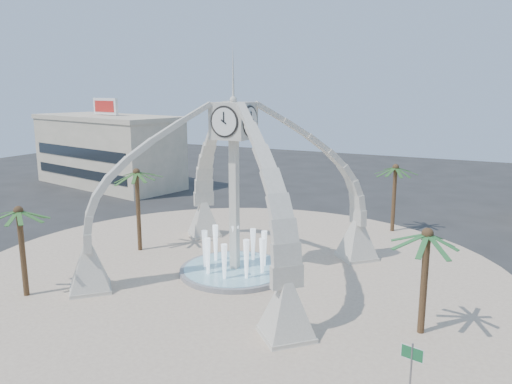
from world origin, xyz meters
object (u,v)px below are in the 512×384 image
at_px(palm_south, 19,212).
at_px(fountain, 235,270).
at_px(street_sign, 412,361).
at_px(palm_west, 136,173).
at_px(palm_north, 396,168).
at_px(clock_tower, 234,186).
at_px(palm_east, 427,235).

bearing_deg(palm_south, fountain, 43.28).
height_order(fountain, palm_south, palm_south).
height_order(fountain, street_sign, fountain).
relative_size(fountain, street_sign, 2.92).
bearing_deg(palm_west, fountain, -6.36).
bearing_deg(fountain, palm_west, 173.64).
xyz_separation_m(palm_west, palm_north, (17.59, 15.05, -0.49)).
relative_size(clock_tower, street_sign, 6.54).
bearing_deg(clock_tower, fountain, 90.00).
height_order(fountain, palm_north, palm_north).
xyz_separation_m(clock_tower, fountain, (0.00, 0.00, -6.20)).
relative_size(palm_east, palm_west, 0.88).
distance_m(palm_east, street_sign, 7.57).
xyz_separation_m(palm_west, palm_south, (-0.58, -10.63, -0.88)).
height_order(clock_tower, street_sign, clock_tower).
bearing_deg(palm_north, fountain, -116.42).
bearing_deg(palm_south, street_sign, -1.00).
height_order(palm_west, street_sign, palm_west).
height_order(palm_east, palm_south, palm_east).
bearing_deg(fountain, street_sign, -35.43).
relative_size(fountain, palm_south, 1.25).
height_order(palm_west, palm_north, palm_west).
relative_size(fountain, palm_east, 1.24).
height_order(fountain, palm_east, palm_east).
bearing_deg(palm_north, clock_tower, -116.42).
bearing_deg(clock_tower, palm_east, -14.01).
xyz_separation_m(fountain, palm_east, (13.52, -3.37, 5.32)).
relative_size(palm_north, street_sign, 2.49).
relative_size(clock_tower, palm_north, 2.63).
distance_m(palm_west, street_sign, 26.48).
relative_size(palm_east, palm_north, 0.94).
distance_m(clock_tower, palm_west, 9.64).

